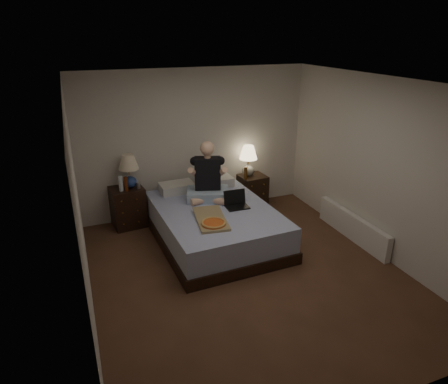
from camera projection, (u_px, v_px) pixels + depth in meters
name	position (u px, v px, depth m)	size (l,w,h in m)	color
floor	(248.00, 274.00, 5.38)	(4.00, 4.50, 0.00)	brown
ceiling	(253.00, 83.00, 4.43)	(4.00, 4.50, 0.00)	white
wall_back	(196.00, 143.00, 6.85)	(4.00, 2.50, 0.00)	silver
wall_front	(377.00, 291.00, 2.96)	(4.00, 2.50, 0.00)	silver
wall_left	(79.00, 212.00, 4.24)	(4.50, 2.50, 0.00)	silver
wall_right	(380.00, 169.00, 5.57)	(4.50, 2.50, 0.00)	silver
bed	(215.00, 225.00, 6.13)	(1.64, 2.19, 0.55)	#5565AB
nightstand_left	(128.00, 207.00, 6.60)	(0.51, 0.46, 0.67)	black
nightstand_right	(252.00, 191.00, 7.33)	(0.46, 0.42, 0.60)	black
lamp_left	(129.00, 171.00, 6.39)	(0.32, 0.32, 0.56)	navy
lamp_right	(248.00, 161.00, 7.12)	(0.32, 0.32, 0.56)	gray
water_bottle	(121.00, 183.00, 6.32)	(0.07, 0.07, 0.25)	white
soda_can	(138.00, 185.00, 6.45)	(0.07, 0.07, 0.10)	#B3B2AD
beer_bottle_left	(126.00, 184.00, 6.33)	(0.06, 0.06, 0.23)	#5E260D
beer_bottle_right	(246.00, 173.00, 7.01)	(0.06, 0.06, 0.23)	#502E0B
person	(208.00, 171.00, 6.19)	(0.66, 0.52, 0.93)	black
laptop	(237.00, 200.00, 6.01)	(0.34, 0.28, 0.24)	black
pizza_box	(214.00, 224.00, 5.46)	(0.40, 0.76, 0.08)	#9D8A5E
radiator	(352.00, 227.00, 6.22)	(0.10, 1.60, 0.40)	silver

